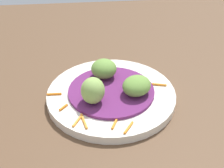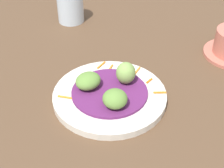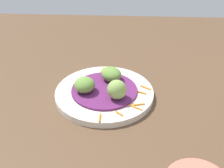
{
  "view_description": "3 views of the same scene",
  "coord_description": "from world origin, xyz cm",
  "px_view_note": "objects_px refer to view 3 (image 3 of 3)",
  "views": [
    {
      "loc": [
        -42.81,
        3.06,
        38.52
      ],
      "look_at": [
        3.46,
        -1.58,
        6.03
      ],
      "focal_mm": 51.21,
      "sensor_mm": 36.0,
      "label": 1
    },
    {
      "loc": [
        57.64,
        -2.2,
        47.7
      ],
      "look_at": [
        4.01,
        -1.03,
        5.7
      ],
      "focal_mm": 53.38,
      "sensor_mm": 36.0,
      "label": 2
    },
    {
      "loc": [
        -0.6,
        61.98,
        47.28
      ],
      "look_at": [
        2.48,
        -0.77,
        6.18
      ],
      "focal_mm": 51.5,
      "sensor_mm": 36.0,
      "label": 3
    }
  ],
  "objects_px": {
    "guac_scoop_center": "(111,74)",
    "main_plate": "(104,94)",
    "guac_scoop_right": "(85,85)",
    "guac_scoop_left": "(117,90)"
  },
  "relations": [
    {
      "from": "guac_scoop_center",
      "to": "main_plate",
      "type": "bearing_deg",
      "value": 72.01
    },
    {
      "from": "guac_scoop_left",
      "to": "guac_scoop_center",
      "type": "height_order",
      "value": "guac_scoop_left"
    },
    {
      "from": "guac_scoop_left",
      "to": "guac_scoop_center",
      "type": "relative_size",
      "value": 0.85
    },
    {
      "from": "guac_scoop_left",
      "to": "guac_scoop_center",
      "type": "xyz_separation_m",
      "value": [
        0.02,
        -0.08,
        -0.01
      ]
    },
    {
      "from": "guac_scoop_left",
      "to": "guac_scoop_right",
      "type": "xyz_separation_m",
      "value": [
        0.08,
        -0.02,
        -0.01
      ]
    },
    {
      "from": "guac_scoop_center",
      "to": "guac_scoop_right",
      "type": "distance_m",
      "value": 0.08
    },
    {
      "from": "main_plate",
      "to": "guac_scoop_center",
      "type": "relative_size",
      "value": 4.34
    },
    {
      "from": "main_plate",
      "to": "guac_scoop_right",
      "type": "distance_m",
      "value": 0.06
    },
    {
      "from": "guac_scoop_center",
      "to": "guac_scoop_right",
      "type": "height_order",
      "value": "guac_scoop_right"
    },
    {
      "from": "guac_scoop_left",
      "to": "guac_scoop_right",
      "type": "bearing_deg",
      "value": -17.99
    }
  ]
}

